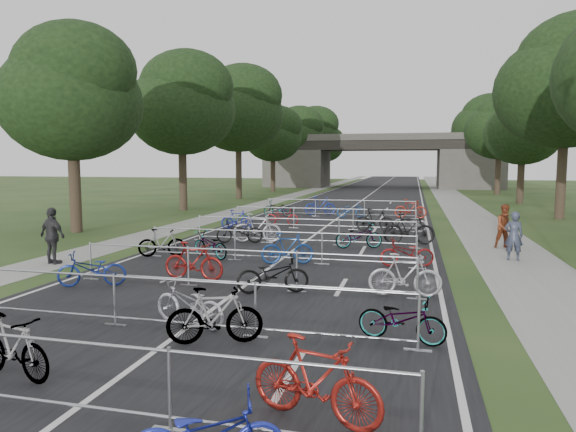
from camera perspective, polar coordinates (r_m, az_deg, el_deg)
name	(u,v)px	position (r m, az deg, el deg)	size (l,w,h in m)	color
ground	(66,417)	(7.96, -23.42, -19.78)	(200.00, 200.00, 0.00)	#27421C
road	(371,194)	(55.94, 9.21, 2.44)	(11.00, 140.00, 0.01)	black
sidewalk_right	(449,195)	(55.87, 17.42, 2.24)	(3.00, 140.00, 0.01)	gray
sidewalk_left	(303,193)	(57.03, 1.67, 2.59)	(2.00, 140.00, 0.01)	gray
lane_markings	(371,194)	(55.94, 9.21, 2.44)	(0.12, 140.00, 0.00)	silver
overpass_bridge	(381,161)	(70.80, 10.24, 6.01)	(31.00, 8.00, 7.05)	#4B4943
tree_left_0	(72,97)	(26.96, -22.88, 12.12)	(6.72, 6.72, 10.25)	#33261C
tree_left_1	(182,106)	(37.34, -11.66, 11.88)	(7.56, 7.56, 11.53)	#33261C
tree_right_1	(569,85)	(34.97, 28.74, 12.67)	(8.18, 8.18, 12.47)	#33261C
tree_left_2	(239,111)	(48.49, -5.47, 11.56)	(8.40, 8.40, 12.81)	#33261C
tree_right_2	(525,131)	(46.47, 24.79, 8.60)	(6.16, 6.16, 9.39)	#33261C
tree_left_3	(274,135)	(59.81, -1.61, 8.96)	(6.72, 6.72, 10.25)	#33261C
tree_right_3	(501,128)	(58.34, 22.59, 9.01)	(7.17, 7.17, 10.93)	#33261C
tree_left_4	(297,134)	(71.47, 0.97, 9.13)	(7.56, 7.56, 11.53)	#33261C
tree_right_4	(486,126)	(70.26, 21.12, 9.27)	(8.18, 8.18, 12.47)	#33261C
tree_left_5	(313,133)	(83.24, 2.83, 9.24)	(8.40, 8.40, 12.81)	#33261C
tree_right_5	(474,145)	(82.08, 20.01, 7.42)	(6.16, 6.16, 9.39)	#33261C
tree_left_6	(326,145)	(94.97, 4.22, 7.85)	(6.72, 6.72, 10.25)	#33261C
tree_right_6	(467,142)	(94.05, 19.25, 7.82)	(7.17, 7.17, 10.93)	#33261C
barrier_row_0	(64,378)	(7.75, -23.60, -16.13)	(9.70, 0.08, 1.10)	#9C9EA3
barrier_row_1	(183,305)	(10.66, -11.64, -9.65)	(9.70, 0.08, 1.10)	#9C9EA3
barrier_row_2	(241,269)	(13.90, -5.24, -5.87)	(9.70, 0.08, 1.10)	#9C9EA3
barrier_row_3	(278,246)	(17.48, -1.17, -3.40)	(9.70, 0.08, 1.10)	#9C9EA3
barrier_row_4	(302,231)	(21.32, 1.61, -1.69)	(9.70, 0.08, 1.10)	#9C9EA3
barrier_row_5	(323,218)	(26.20, 3.92, -0.27)	(9.70, 0.08, 1.10)	#9C9EA3
barrier_row_6	(340,208)	(32.10, 5.76, 0.87)	(9.70, 0.08, 1.10)	#9C9EA3
bike_1	(13,347)	(9.36, -28.27, -12.72)	(0.48, 1.69, 1.02)	#9C9EA3
bike_3	(316,381)	(7.02, 3.08, -17.79)	(0.53, 1.89, 1.14)	maroon
bike_5	(189,304)	(10.96, -10.96, -9.58)	(0.63, 1.81, 0.95)	#B2B3BA
bike_6	(215,316)	(9.84, -8.15, -10.95)	(0.51, 1.80, 1.08)	#9C9EA3
bike_7	(402,320)	(10.10, 12.54, -11.17)	(0.59, 1.68, 0.88)	#9C9EA3
bike_8	(92,270)	(15.05, -20.99, -5.58)	(0.64, 1.83, 0.96)	navy
bike_9	(194,261)	(15.05, -10.45, -4.99)	(0.52, 1.85, 1.11)	maroon
bike_10	(273,275)	(13.38, -1.70, -6.54)	(0.65, 1.88, 0.99)	black
bike_11	(405,275)	(13.35, 12.88, -6.46)	(0.52, 1.84, 1.11)	#AAAAB1
bike_12	(162,243)	(19.01, -13.84, -2.93)	(0.48, 1.68, 1.01)	#9C9EA3
bike_13	(210,245)	(18.44, -8.67, -3.22)	(0.62, 1.77, 0.93)	#9C9EA3
bike_14	(287,249)	(17.12, -0.08, -3.66)	(0.49, 1.75, 1.05)	navy
bike_15	(407,253)	(17.16, 13.10, -4.02)	(0.61, 1.74, 0.92)	maroon
bike_16	(239,231)	(21.66, -5.42, -1.70)	(0.67, 1.94, 1.02)	black
bike_17	(257,228)	(21.78, -3.46, -1.35)	(0.58, 2.05, 1.23)	#AAA9B1
bike_18	(359,236)	(20.45, 7.86, -2.24)	(0.65, 1.86, 0.98)	#9C9EA3
bike_19	(409,229)	(21.88, 13.28, -1.43)	(0.59, 2.10, 1.26)	black
bike_20	(237,219)	(26.35, -5.70, -0.38)	(0.46, 1.61, 0.97)	#1B2699
bike_21	(282,217)	(27.56, -0.69, -0.09)	(0.63, 1.81, 0.95)	maroon
bike_22	(375,220)	(25.63, 9.63, -0.44)	(0.53, 1.87, 1.12)	black
bike_23	(410,222)	(26.02, 13.36, -0.69)	(0.58, 1.67, 0.88)	#9A99A0
bike_24	(278,208)	(32.24, -1.13, 0.84)	(0.66, 1.90, 1.00)	#9C9EA3
bike_25	(320,206)	(33.06, 3.59, 1.13)	(0.56, 1.99, 1.19)	navy
bike_26	(351,210)	(31.80, 7.00, 0.67)	(0.62, 1.79, 0.94)	navy
bike_27	(411,209)	(32.00, 13.46, 0.78)	(0.54, 1.92, 1.15)	maroon
pedestrian_a	(514,236)	(19.37, 23.78, -2.07)	(0.62, 0.41, 1.70)	#34394E
pedestrian_b	(506,227)	(21.98, 23.02, -1.09)	(0.85, 0.66, 1.74)	brown
pedestrian_c	(53,236)	(18.79, -24.69, -2.05)	(1.11, 0.46, 1.90)	#2C2B2E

